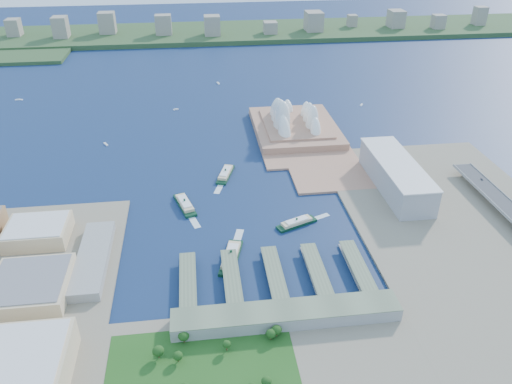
{
  "coord_description": "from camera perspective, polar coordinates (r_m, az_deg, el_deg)",
  "views": [
    {
      "loc": [
        -52.16,
        -450.7,
        320.21
      ],
      "look_at": [
        13.84,
        65.16,
        18.0
      ],
      "focal_mm": 35.0,
      "sensor_mm": 36.0,
      "label": 1
    }
  ],
  "objects": [
    {
      "name": "boat_d",
      "position": [
        1048.31,
        -25.47,
        9.52
      ],
      "size": [
        14.09,
        4.33,
        2.34
      ],
      "primitive_type": null,
      "rotation": [
        0.0,
        0.0,
        1.48
      ],
      "color": "white",
      "rests_on": "ground"
    },
    {
      "name": "boat_b",
      "position": [
        912.63,
        -9.14,
        9.32
      ],
      "size": [
        9.74,
        5.76,
        2.48
      ],
      "primitive_type": null,
      "rotation": [
        0.0,
        0.0,
        1.87
      ],
      "color": "white",
      "rests_on": "ground"
    },
    {
      "name": "boat_c",
      "position": [
        942.99,
        11.95,
        9.73
      ],
      "size": [
        8.1,
        10.88,
        2.42
      ],
      "primitive_type": null,
      "rotation": [
        0.0,
        0.0,
        2.62
      ],
      "color": "white",
      "rests_on": "ground"
    },
    {
      "name": "far_skyline",
      "position": [
        1439.3,
        -5.36,
        18.79
      ],
      "size": [
        1900.0,
        140.0,
        55.0
      ],
      "primitive_type": null,
      "color": "gray",
      "rests_on": "far_shore"
    },
    {
      "name": "ferry_c",
      "position": [
        519.05,
        -2.88,
        -7.19
      ],
      "size": [
        30.87,
        61.53,
        11.28
      ],
      "primitive_type": null,
      "rotation": [
        0.0,
        0.0,
        2.87
      ],
      "color": "black",
      "rests_on": "ground"
    },
    {
      "name": "east_land",
      "position": [
        589.48,
        24.03,
        -5.57
      ],
      "size": [
        240.0,
        500.0,
        3.0
      ],
      "primitive_type": "cube",
      "color": "gray",
      "rests_on": "ground"
    },
    {
      "name": "terminal_building",
      "position": [
        448.36,
        3.5,
        -13.87
      ],
      "size": [
        200.0,
        28.0,
        12.0
      ],
      "primitive_type": "cube",
      "color": "gray",
      "rests_on": "south_land"
    },
    {
      "name": "ferry_d",
      "position": [
        572.91,
        4.67,
        -3.37
      ],
      "size": [
        50.28,
        30.57,
        9.31
      ],
      "primitive_type": null,
      "rotation": [
        0.0,
        0.0,
        1.97
      ],
      "color": "black",
      "rests_on": "ground"
    },
    {
      "name": "park",
      "position": [
        404.52,
        -6.17,
        -19.94
      ],
      "size": [
        150.0,
        110.0,
        16.0
      ],
      "primitive_type": null,
      "color": "#194714",
      "rests_on": "south_land"
    },
    {
      "name": "ferry_a",
      "position": [
        610.93,
        -8.16,
        -1.22
      ],
      "size": [
        29.13,
        56.91,
        10.44
      ],
      "primitive_type": null,
      "rotation": [
        0.0,
        0.0,
        0.29
      ],
      "color": "black",
      "rests_on": "ground"
    },
    {
      "name": "ferry_b",
      "position": [
        674.83,
        -3.51,
        2.26
      ],
      "size": [
        29.6,
        55.17,
        10.13
      ],
      "primitive_type": null,
      "rotation": [
        0.0,
        0.0,
        -0.32
      ],
      "color": "black",
      "rests_on": "ground"
    },
    {
      "name": "ferry_wharves",
      "position": [
        495.08,
        2.11,
        -9.46
      ],
      "size": [
        184.0,
        90.0,
        9.3
      ],
      "primitive_type": null,
      "color": "#59674E",
      "rests_on": "ground"
    },
    {
      "name": "far_shore",
      "position": [
        1465.72,
        -5.33,
        17.66
      ],
      "size": [
        2200.0,
        260.0,
        12.0
      ],
      "primitive_type": "cube",
      "color": "#2D4926",
      "rests_on": "ground"
    },
    {
      "name": "toaster_building",
      "position": [
        657.69,
        15.69,
        1.84
      ],
      "size": [
        45.0,
        155.0,
        35.0
      ],
      "primitive_type": "cube",
      "color": "gray",
      "rests_on": "east_land"
    },
    {
      "name": "ground",
      "position": [
        555.32,
        -0.57,
        -5.05
      ],
      "size": [
        3000.0,
        3000.0,
        0.0
      ],
      "primitive_type": "plane",
      "color": "#0D1F3E",
      "rests_on": "ground"
    },
    {
      "name": "boat_a",
      "position": [
        798.76,
        -16.79,
        5.28
      ],
      "size": [
        8.41,
        12.04,
        2.33
      ],
      "primitive_type": null,
      "rotation": [
        0.0,
        0.0,
        0.5
      ],
      "color": "white",
      "rests_on": "ground"
    },
    {
      "name": "opera_house",
      "position": [
        801.05,
        4.58,
        8.98
      ],
      "size": [
        134.0,
        180.0,
        58.0
      ],
      "primitive_type": null,
      "color": "white",
      "rests_on": "peninsula"
    },
    {
      "name": "car_c",
      "position": [
        696.66,
        24.41,
        1.33
      ],
      "size": [
        1.93,
        4.74,
        1.37
      ],
      "primitive_type": "imported",
      "color": "slate",
      "rests_on": "expressway"
    },
    {
      "name": "boat_e",
      "position": [
        1045.11,
        -4.34,
        12.32
      ],
      "size": [
        6.69,
        12.83,
        3.01
      ],
      "primitive_type": null,
      "rotation": [
        0.0,
        0.0,
        0.24
      ],
      "color": "white",
      "rests_on": "ground"
    },
    {
      "name": "peninsula",
      "position": [
        795.08,
        4.95,
        6.41
      ],
      "size": [
        135.0,
        220.0,
        3.0
      ],
      "primitive_type": "cube",
      "color": "#A5745A",
      "rests_on": "ground"
    }
  ]
}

